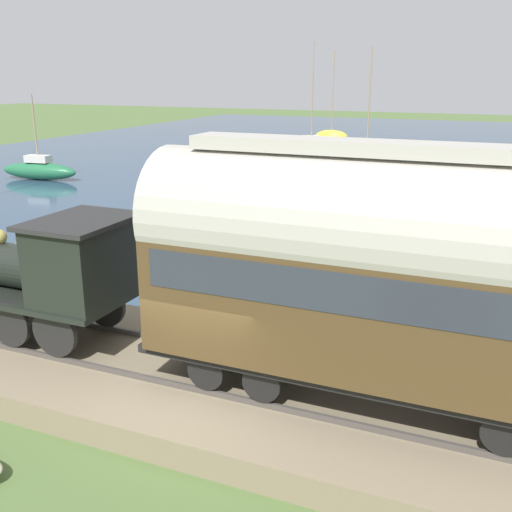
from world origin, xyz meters
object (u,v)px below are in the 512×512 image
at_px(sailboat_green, 39,170).
at_px(rowboat_far_out, 506,336).
at_px(sailboat_red, 512,251).
at_px(steam_locomotive, 49,268).
at_px(sailboat_brown, 366,167).
at_px(rowboat_near_shore, 29,248).
at_px(sailboat_yellow, 331,136).
at_px(sailboat_white, 311,148).
at_px(rowboat_off_pier, 61,219).
at_px(rowboat_mid_harbor, 401,310).
at_px(passenger_coach, 392,268).

relative_size(sailboat_green, rowboat_far_out, 2.48).
bearing_deg(sailboat_red, steam_locomotive, 110.68).
xyz_separation_m(steam_locomotive, sailboat_green, (19.81, 18.43, -1.70)).
distance_m(sailboat_red, rowboat_far_out, 6.71).
bearing_deg(sailboat_brown, sailboat_red, -176.40).
bearing_deg(rowboat_near_shore, sailboat_red, -89.33).
relative_size(steam_locomotive, sailboat_yellow, 0.60).
distance_m(steam_locomotive, sailboat_white, 37.62).
height_order(rowboat_near_shore, rowboat_off_pier, rowboat_off_pier).
xyz_separation_m(steam_locomotive, rowboat_near_shore, (6.64, 7.10, -2.12)).
xyz_separation_m(sailboat_yellow, rowboat_far_out, (-42.29, -16.73, -0.44)).
xyz_separation_m(sailboat_brown, rowboat_far_out, (-23.08, -8.91, -0.50)).
bearing_deg(rowboat_mid_harbor, rowboat_near_shore, 81.23).
xyz_separation_m(sailboat_brown, sailboat_yellow, (19.20, 7.82, -0.06)).
bearing_deg(sailboat_yellow, steam_locomotive, -173.06).
bearing_deg(passenger_coach, sailboat_red, -10.21).
relative_size(sailboat_red, rowboat_mid_harbor, 3.44).
xyz_separation_m(steam_locomotive, rowboat_off_pier, (10.80, 9.07, -2.06)).
bearing_deg(sailboat_green, passenger_coach, -133.36).
distance_m(passenger_coach, sailboat_green, 32.90).
bearing_deg(passenger_coach, rowboat_mid_harbor, 6.22).
bearing_deg(sailboat_yellow, sailboat_red, -156.20).
height_order(sailboat_white, sailboat_green, sailboat_white).
xyz_separation_m(steam_locomotive, sailboat_yellow, (47.31, 6.94, -1.61)).
distance_m(sailboat_white, sailboat_yellow, 10.23).
relative_size(sailboat_brown, rowboat_near_shore, 3.60).
distance_m(steam_locomotive, rowboat_far_out, 11.20).
distance_m(passenger_coach, sailboat_yellow, 49.59).
distance_m(steam_locomotive, rowboat_near_shore, 9.94).
relative_size(passenger_coach, rowboat_mid_harbor, 3.52).
xyz_separation_m(sailboat_white, sailboat_brown, (-9.04, -6.61, 0.05)).
distance_m(sailboat_white, rowboat_off_pier, 26.57).
xyz_separation_m(sailboat_brown, rowboat_mid_harbor, (-22.38, -6.19, -0.50)).
bearing_deg(passenger_coach, steam_locomotive, 90.00).
bearing_deg(sailboat_red, rowboat_off_pier, 63.41).
xyz_separation_m(steam_locomotive, sailboat_white, (37.15, 5.73, -1.60)).
xyz_separation_m(sailboat_red, rowboat_far_out, (-6.70, 0.02, -0.39)).
xyz_separation_m(sailboat_brown, rowboat_near_shore, (-21.47, 7.97, -0.57)).
bearing_deg(steam_locomotive, sailboat_yellow, 8.34).
distance_m(rowboat_near_shore, rowboat_far_out, 16.96).
bearing_deg(rowboat_mid_harbor, sailboat_yellow, 13.51).
xyz_separation_m(passenger_coach, sailboat_red, (11.73, -2.11, -2.66)).
height_order(passenger_coach, rowboat_far_out, passenger_coach).
bearing_deg(sailboat_red, sailboat_green, 44.61).
relative_size(sailboat_white, rowboat_near_shore, 3.97).
distance_m(sailboat_brown, rowboat_mid_harbor, 23.23).
height_order(sailboat_white, sailboat_red, sailboat_red).
bearing_deg(rowboat_mid_harbor, sailboat_brown, 10.36).
relative_size(rowboat_off_pier, rowboat_far_out, 1.08).
relative_size(rowboat_near_shore, rowboat_off_pier, 0.95).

